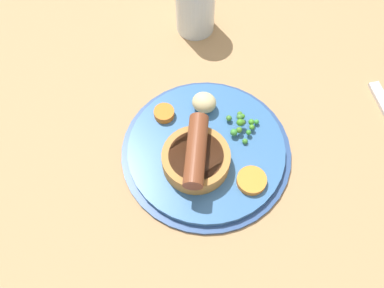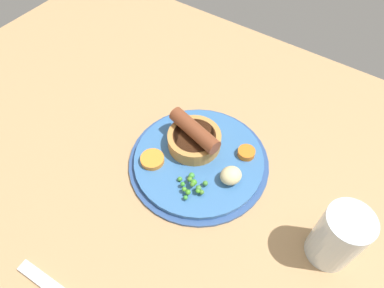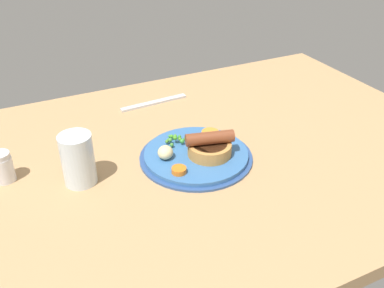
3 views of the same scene
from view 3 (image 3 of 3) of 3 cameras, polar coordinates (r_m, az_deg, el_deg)
dining_table at (r=92.70cm, az=2.94°, el=-1.42°), size 110.00×80.00×3.00cm
dinner_plate at (r=88.41cm, az=0.54°, el=-1.58°), size 23.39×23.39×1.40cm
sausage_pudding at (r=86.41cm, az=2.36°, el=-0.30°), size 10.10×8.94×5.14cm
pea_pile at (r=90.71cm, az=-2.23°, el=0.67°), size 4.97×4.46×1.88cm
potato_chunk_1 at (r=85.62cm, az=-3.57°, el=-1.12°), size 4.41×4.54×2.71cm
carrot_slice_1 at (r=93.72cm, az=2.45°, el=1.42°), size 5.40×5.40×0.94cm
carrot_slice_3 at (r=81.77cm, az=-1.75°, el=-3.51°), size 4.08×4.08×1.09cm
fork at (r=111.12cm, az=-5.09°, el=5.51°), size 18.06×2.67×0.60cm
drinking_glass at (r=81.97cm, az=-14.97°, el=-1.99°), size 6.17×6.17×10.13cm
salt_shaker at (r=88.34cm, az=-23.92°, el=-2.83°), size 3.90×3.90×6.03cm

